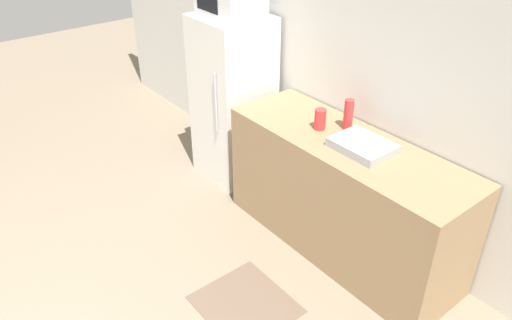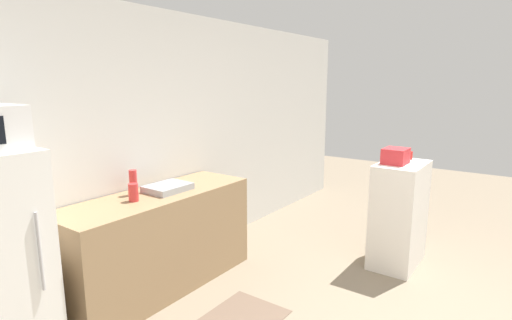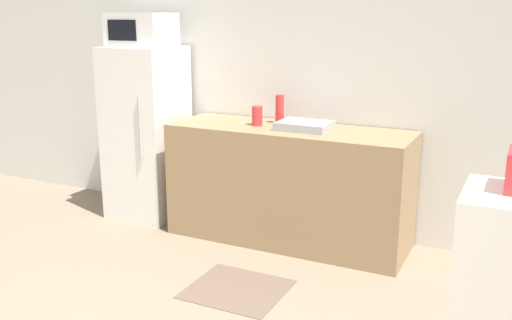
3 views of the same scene
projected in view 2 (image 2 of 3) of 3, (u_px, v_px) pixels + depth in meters
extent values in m
cube|color=silver|center=(140.00, 146.00, 3.84)|extent=(8.00, 0.06, 2.60)
cylinder|color=#B7B7BC|center=(40.00, 252.00, 2.51)|extent=(0.02, 0.02, 0.52)
cube|color=#937551|center=(159.00, 241.00, 3.70)|extent=(1.88, 0.63, 0.91)
cube|color=#9EA3A8|center=(168.00, 188.00, 3.70)|extent=(0.39, 0.31, 0.06)
cylinder|color=red|center=(133.00, 183.00, 3.55)|extent=(0.07, 0.07, 0.23)
cylinder|color=red|center=(133.00, 192.00, 3.37)|extent=(0.08, 0.08, 0.15)
cube|color=white|center=(399.00, 214.00, 4.17)|extent=(0.70, 0.43, 1.09)
cube|color=red|center=(396.00, 156.00, 4.03)|extent=(0.27, 0.22, 0.16)
cylinder|color=red|center=(410.00, 155.00, 4.26)|extent=(0.06, 0.06, 0.09)
cube|color=brown|center=(244.00, 317.00, 3.28)|extent=(0.62, 0.57, 0.01)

